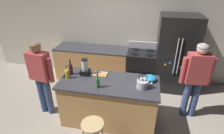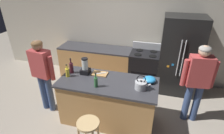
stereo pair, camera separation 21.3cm
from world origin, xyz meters
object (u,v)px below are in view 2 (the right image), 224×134
at_px(bottle_olive_oil, 96,82).
at_px(person_by_sink_right, 198,78).
at_px(mixing_bowl, 150,80).
at_px(kitchen_island, 108,101).
at_px(blender_appliance, 85,67).
at_px(bottle_wine, 71,68).
at_px(cutting_board, 100,74).
at_px(refrigerator, 179,56).
at_px(person_by_island_left, 42,70).
at_px(stove_range, 144,69).
at_px(bar_stool, 88,129).
at_px(tea_kettle, 141,85).
at_px(bottle_soda, 67,72).
at_px(chef_knife, 101,73).

bearing_deg(bottle_olive_oil, person_by_sink_right, 21.39).
xyz_separation_m(bottle_olive_oil, mixing_bowl, (0.89, 0.41, -0.05)).
bearing_deg(kitchen_island, blender_appliance, 161.53).
relative_size(bottle_olive_oil, bottle_wine, 0.87).
xyz_separation_m(kitchen_island, mixing_bowl, (0.74, 0.19, 0.51)).
height_order(person_by_sink_right, cutting_board, person_by_sink_right).
bearing_deg(mixing_bowl, refrigerator, 65.82).
bearing_deg(refrigerator, bottle_wine, -146.94).
distance_m(person_by_island_left, mixing_bowl, 2.11).
distance_m(stove_range, person_by_sink_right, 1.57).
relative_size(stove_range, person_by_island_left, 0.69).
relative_size(person_by_island_left, person_by_sink_right, 0.99).
bearing_deg(bar_stool, cutting_board, 97.83).
relative_size(kitchen_island, bottle_olive_oil, 6.64).
bearing_deg(tea_kettle, cutting_board, 160.92).
bearing_deg(mixing_bowl, kitchen_island, -165.50).
xyz_separation_m(bar_stool, bottle_soda, (-0.70, 0.75, 0.52)).
bearing_deg(person_by_sink_right, chef_knife, -172.28).
xyz_separation_m(refrigerator, person_by_island_left, (-2.69, -1.52, 0.02)).
bearing_deg(person_by_sink_right, bar_stool, -143.52).
bearing_deg(kitchen_island, mixing_bowl, 14.50).
bearing_deg(cutting_board, blender_appliance, -169.74).
bearing_deg(bottle_wine, bar_stool, -52.44).
height_order(bar_stool, bottle_wine, bottle_wine).
xyz_separation_m(refrigerator, bottle_olive_oil, (-1.48, -1.72, 0.08)).
relative_size(person_by_island_left, bar_stool, 2.55).
height_order(kitchen_island, bottle_soda, bottle_soda).
relative_size(refrigerator, blender_appliance, 5.66).
xyz_separation_m(bar_stool, bottle_olive_oil, (-0.06, 0.56, 0.53)).
distance_m(stove_range, mixing_bowl, 1.44).
xyz_separation_m(kitchen_island, tea_kettle, (0.61, -0.07, 0.53)).
bearing_deg(chef_knife, stove_range, 30.43).
distance_m(stove_range, bottle_wine, 2.01).
bearing_deg(person_by_island_left, blender_appliance, 12.64).
xyz_separation_m(blender_appliance, bottle_soda, (-0.29, -0.20, -0.05)).
bearing_deg(bottle_soda, blender_appliance, 34.61).
bearing_deg(cutting_board, mixing_bowl, -1.71).
relative_size(refrigerator, chef_knife, 8.56).
relative_size(person_by_island_left, bottle_wine, 5.05).
relative_size(bar_stool, tea_kettle, 2.27).
height_order(bottle_soda, bottle_wine, bottle_wine).
bearing_deg(kitchen_island, bottle_wine, 170.92).
bearing_deg(cutting_board, refrigerator, 39.44).
relative_size(stove_range, bottle_olive_oil, 3.98).
xyz_separation_m(person_by_island_left, tea_kettle, (1.97, -0.05, 0.03)).
distance_m(cutting_board, chef_knife, 0.02).
xyz_separation_m(kitchen_island, bottle_olive_oil, (-0.15, -0.22, 0.56)).
bearing_deg(kitchen_island, chef_knife, 133.15).
bearing_deg(bar_stool, bottle_soda, 133.17).
distance_m(bar_stool, bottle_olive_oil, 0.77).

